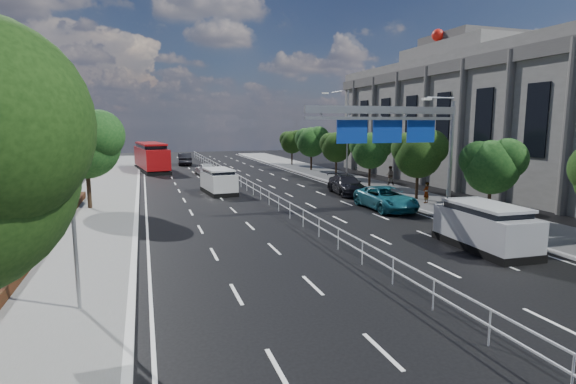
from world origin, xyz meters
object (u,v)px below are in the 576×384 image
near_car_silver (205,169)px  pedestrian_b (390,175)px  toilet_sign (57,220)px  parked_car_dark (347,185)px  silver_minivan (485,227)px  pedestrian_a (426,193)px  overhead_gantry (399,126)px  white_minivan (219,181)px  near_car_dark (185,159)px  parked_car_teal (386,198)px  red_bus (151,156)px

near_car_silver → pedestrian_b: bearing=128.4°
toilet_sign → parked_car_dark: 26.58m
silver_minivan → pedestrian_a: bearing=70.7°
overhead_gantry → pedestrian_a: 6.70m
white_minivan → parked_car_dark: (10.04, -3.57, -0.25)m
near_car_dark → silver_minivan: size_ratio=0.97×
toilet_sign → parked_car_dark: toilet_sign is taller
parked_car_teal → pedestrian_b: pedestrian_b is taller
white_minivan → parked_car_teal: 14.32m
near_car_dark → parked_car_dark: 33.00m
white_minivan → overhead_gantry: bearing=-58.9°
parked_car_teal → pedestrian_a: size_ratio=3.64×
near_car_dark → parked_car_teal: bearing=106.8°
red_bus → overhead_gantry: bearing=-74.1°
pedestrian_a → red_bus: bearing=-85.8°
red_bus → pedestrian_b: size_ratio=6.72×
white_minivan → near_car_silver: size_ratio=1.20×
toilet_sign → overhead_gantry: (17.69, 10.05, 2.66)m
red_bus → pedestrian_b: 29.69m
red_bus → parked_car_dark: 28.48m
overhead_gantry → near_car_silver: 28.36m
parked_car_teal → red_bus: bearing=116.0°
white_minivan → red_bus: size_ratio=0.42×
near_car_dark → white_minivan: bearing=92.9°
white_minivan → near_car_dark: size_ratio=0.98×
pedestrian_b → parked_car_dark: bearing=53.7°
red_bus → parked_car_dark: bearing=-65.5°
parked_car_teal → pedestrian_a: pedestrian_a is taller
toilet_sign → near_car_dark: toilet_sign is taller
overhead_gantry → near_car_silver: bearing=107.9°
silver_minivan → parked_car_teal: size_ratio=0.95×
overhead_gantry → parked_car_dark: (0.76, 8.95, -4.83)m
overhead_gantry → silver_minivan: 9.25m
near_car_silver → pedestrian_b: pedestrian_b is taller
overhead_gantry → silver_minivan: (-0.24, -8.05, -4.55)m
silver_minivan → pedestrian_b: size_ratio=2.98×
white_minivan → silver_minivan: (9.04, -20.57, 0.03)m
pedestrian_b → silver_minivan: bearing=97.2°
white_minivan → parked_car_dark: white_minivan is taller
toilet_sign → parked_car_dark: (18.46, 19.00, -2.17)m
near_car_silver → parked_car_dark: size_ratio=0.78×
white_minivan → red_bus: (-4.96, 20.62, 0.78)m
silver_minivan → pedestrian_a: silver_minivan is taller
white_minivan → near_car_dark: bearing=85.2°
white_minivan → silver_minivan: silver_minivan is taller
pedestrian_a → pedestrian_b: pedestrian_b is taller
near_car_silver → parked_car_dark: 19.95m
near_car_silver → parked_car_teal: 26.21m
red_bus → toilet_sign: bearing=-101.9°
toilet_sign → near_car_dark: bearing=80.9°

